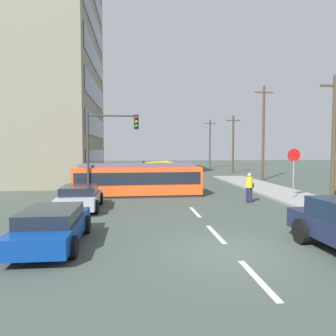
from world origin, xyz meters
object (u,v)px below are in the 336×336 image
Objects in this scene: streetcar_tram at (138,179)px; city_bus at (158,170)px; parked_sedan_mid at (80,197)px; stop_sign at (294,163)px; utility_pole_distant at (210,143)px; pedestrian_crossing at (249,186)px; utility_pole_near at (334,135)px; utility_pole_far at (233,143)px; parked_sedan_far at (104,180)px; traffic_light_mast at (108,139)px; utility_pole_mid at (263,131)px; parked_sedan_near at (52,226)px.

city_bus is at bearing 78.82° from streetcar_tram.
parked_sedan_mid is 12.16m from stop_sign.
parked_sedan_mid is 36.37m from utility_pole_distant.
utility_pole_near is at bearing 4.04° from pedestrian_crossing.
pedestrian_crossing is 0.22× the size of utility_pole_distant.
utility_pole_near is at bearing -91.40° from utility_pole_far.
streetcar_tram is 1.91× the size of parked_sedan_far.
pedestrian_crossing is at bearing -104.67° from utility_pole_far.
stop_sign is 0.56× the size of traffic_light_mast.
streetcar_tram is at bearing -101.18° from city_bus.
pedestrian_crossing is 0.24× the size of utility_pole_far.
stop_sign is 31.74m from utility_pole_distant.
utility_pole_mid reaches higher than stop_sign.
city_bus is 20.99m from parked_sedan_near.
parked_sedan_far is (0.21, 14.47, -0.00)m from parked_sedan_near.
stop_sign is 10.93m from traffic_light_mast.
utility_pole_far is at bearing 57.02° from streetcar_tram.
utility_pole_near reaches higher than pedestrian_crossing.
parked_sedan_near is at bearing -104.65° from streetcar_tram.
streetcar_tram reaches higher than parked_sedan_mid.
traffic_light_mast is 13.12m from utility_pole_near.
parked_sedan_mid is 0.84× the size of traffic_light_mast.
traffic_light_mast is 0.69× the size of utility_pole_distant.
parked_sedan_near is at bearing -141.32° from pedestrian_crossing.
traffic_light_mast is 0.58× the size of utility_pole_mid.
city_bus is 1.90× the size of stop_sign.
utility_pole_distant is at bearing 68.46° from streetcar_tram.
utility_pole_near is 12.11m from utility_pole_mid.
utility_pole_mid is at bearing -88.39° from utility_pole_distant.
traffic_light_mast reaches higher than parked_sedan_mid.
city_bus is at bearing -116.48° from utility_pole_distant.
parked_sedan_far is at bearing 122.61° from streetcar_tram.
utility_pole_mid reaches higher than utility_pole_far.
parked_sedan_near and parked_sedan_mid have the same top height.
traffic_light_mast reaches higher than pedestrian_crossing.
city_bus reaches higher than parked_sedan_near.
utility_pole_mid is at bearing 42.24° from parked_sedan_mid.
city_bus is at bearing -139.93° from utility_pole_far.
streetcar_tram is at bearing 165.15° from utility_pole_near.
utility_pole_near is (14.20, 1.41, 3.16)m from parked_sedan_mid.
stop_sign reaches higher than streetcar_tram.
city_bus is (1.96, 9.94, -0.05)m from streetcar_tram.
pedestrian_crossing is 0.23× the size of utility_pole_near.
traffic_light_mast is (-3.68, -11.39, 2.60)m from city_bus.
stop_sign reaches higher than pedestrian_crossing.
traffic_light_mast is at bearing 173.25° from utility_pole_near.
parked_sedan_near is 1.05× the size of parked_sedan_mid.
utility_pole_mid reaches higher than parked_sedan_far.
utility_pole_mid is at bearing 76.19° from stop_sign.
parked_sedan_far is 0.82× the size of traffic_light_mast.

